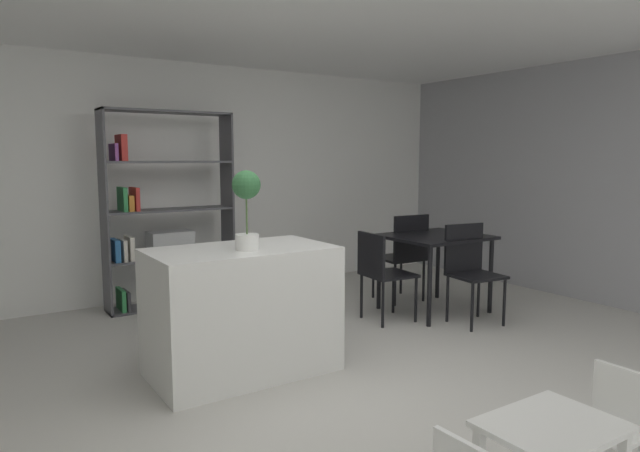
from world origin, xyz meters
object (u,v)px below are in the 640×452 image
Objects in this scene: child_chair_right at (611,427)px; dining_chair_far at (405,251)px; kitchen_island at (242,310)px; child_table at (551,444)px; open_bookshelf at (162,220)px; potted_plant_on_island at (246,201)px; dining_chair_near at (470,264)px; dining_table at (435,244)px; dining_chair_island_side at (381,268)px.

child_chair_right is 0.63× the size of dining_chair_far.
dining_chair_far is (2.32, 0.87, 0.10)m from kitchen_island.
dining_chair_far is at bearing 57.45° from child_table.
open_bookshelf is 2.58m from dining_chair_far.
potted_plant_on_island is 2.61m from dining_chair_far.
child_table is 0.60× the size of dining_chair_near.
dining_chair_near is (0.01, -0.45, -0.14)m from dining_table.
child_table is (0.30, -2.30, -0.07)m from kitchen_island.
child_chair_right is 2.78m from dining_chair_near.
open_bookshelf is at bearing 87.69° from potted_plant_on_island.
dining_chair_far is at bearing 154.04° from child_chair_right.
potted_plant_on_island is 2.23m from open_bookshelf.
dining_chair_island_side is 0.90× the size of dining_chair_far.
dining_chair_island_side is at bearing 162.45° from child_chair_right.
open_bookshelf reaches higher than dining_table.
kitchen_island is 2.38m from dining_table.
kitchen_island is 2.16× the size of child_chair_right.
open_bookshelf reaches higher than potted_plant_on_island.
potted_plant_on_island is 0.58× the size of dining_chair_far.
dining_table is at bearing 53.35° from child_table.
dining_chair_near is at bearing 1.82° from potted_plant_on_island.
potted_plant_on_island reaches higher than dining_chair_near.
child_table is at bearing -126.65° from dining_table.
dining_chair_far is at bearing 90.86° from dining_table.
kitchen_island is 2.35m from dining_chair_near.
child_table is 0.65× the size of dining_chair_island_side.
dining_table is (2.24, -1.68, -0.22)m from open_bookshelf.
kitchen_island is at bearing 97.55° from child_table.
kitchen_island is 1.35× the size of dining_chair_far.
dining_chair_near is (2.04, 2.27, 0.17)m from child_table.
kitchen_island is 0.80m from potted_plant_on_island.
open_bookshelf is 2.31m from dining_chair_island_side.
dining_chair_far reaches higher than kitchen_island.
kitchen_island is at bearing -173.39° from dining_chair_near.
kitchen_island is 2.32m from child_table.
child_chair_right is 0.70× the size of dining_chair_island_side.
dining_chair_far is (2.32, 0.97, -0.69)m from potted_plant_on_island.
open_bookshelf is at bearing 87.50° from kitchen_island.
dining_chair_island_side is at bearing 154.00° from dining_chair_near.
child_chair_right is at bearing -120.06° from dining_table.
open_bookshelf is 3.40× the size of child_chair_right.
kitchen_island is 1.34× the size of dining_table.
potted_plant_on_island is 1.00× the size of child_table.
child_chair_right is at bearing -71.83° from kitchen_island.
dining_chair_near reaches higher than dining_table.
child_table is at bearing -124.68° from dining_chair_near.
open_bookshelf reaches higher than child_chair_right.
dining_chair_far reaches higher than dining_table.
potted_plant_on_island is at bearing 26.18° from dining_chair_far.
dining_table is (2.33, 0.53, -0.57)m from potted_plant_on_island.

